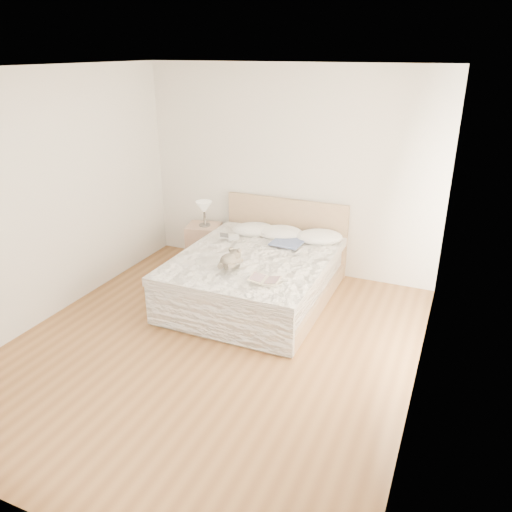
{
  "coord_description": "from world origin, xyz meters",
  "views": [
    {
      "loc": [
        2.16,
        -3.86,
        2.86
      ],
      "look_at": [
        0.05,
        1.05,
        0.62
      ],
      "focal_mm": 35.0,
      "sensor_mm": 36.0,
      "label": 1
    }
  ],
  "objects_px": {
    "photo_book": "(229,237)",
    "teddy_bear": "(228,265)",
    "nightstand": "(204,244)",
    "table_lamp": "(204,208)",
    "childrens_book": "(265,280)",
    "bed": "(257,275)"
  },
  "relations": [
    {
      "from": "bed",
      "to": "teddy_bear",
      "type": "bearing_deg",
      "value": -99.78
    },
    {
      "from": "photo_book",
      "to": "teddy_bear",
      "type": "height_order",
      "value": "teddy_bear"
    },
    {
      "from": "nightstand",
      "to": "photo_book",
      "type": "xyz_separation_m",
      "value": [
        0.62,
        -0.46,
        0.35
      ]
    },
    {
      "from": "table_lamp",
      "to": "bed",
      "type": "bearing_deg",
      "value": -32.95
    },
    {
      "from": "bed",
      "to": "childrens_book",
      "type": "xyz_separation_m",
      "value": [
        0.4,
        -0.72,
        0.32
      ]
    },
    {
      "from": "nightstand",
      "to": "teddy_bear",
      "type": "relative_size",
      "value": 1.76
    },
    {
      "from": "bed",
      "to": "nightstand",
      "type": "bearing_deg",
      "value": 147.24
    },
    {
      "from": "bed",
      "to": "table_lamp",
      "type": "relative_size",
      "value": 6.13
    },
    {
      "from": "childrens_book",
      "to": "teddy_bear",
      "type": "height_order",
      "value": "teddy_bear"
    },
    {
      "from": "table_lamp",
      "to": "teddy_bear",
      "type": "height_order",
      "value": "table_lamp"
    },
    {
      "from": "bed",
      "to": "childrens_book",
      "type": "distance_m",
      "value": 0.88
    },
    {
      "from": "table_lamp",
      "to": "photo_book",
      "type": "height_order",
      "value": "table_lamp"
    },
    {
      "from": "nightstand",
      "to": "photo_book",
      "type": "relative_size",
      "value": 2.01
    },
    {
      "from": "photo_book",
      "to": "childrens_book",
      "type": "relative_size",
      "value": 0.83
    },
    {
      "from": "childrens_book",
      "to": "table_lamp",
      "type": "bearing_deg",
      "value": 131.7
    },
    {
      "from": "table_lamp",
      "to": "photo_book",
      "type": "relative_size",
      "value": 1.26
    },
    {
      "from": "bed",
      "to": "photo_book",
      "type": "bearing_deg",
      "value": 151.86
    },
    {
      "from": "nightstand",
      "to": "table_lamp",
      "type": "bearing_deg",
      "value": -24.01
    },
    {
      "from": "photo_book",
      "to": "bed",
      "type": "bearing_deg",
      "value": -56.91
    },
    {
      "from": "bed",
      "to": "nightstand",
      "type": "height_order",
      "value": "bed"
    },
    {
      "from": "bed",
      "to": "nightstand",
      "type": "xyz_separation_m",
      "value": [
        -1.13,
        0.73,
        -0.03
      ]
    },
    {
      "from": "table_lamp",
      "to": "teddy_bear",
      "type": "distance_m",
      "value": 1.64
    }
  ]
}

